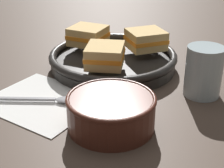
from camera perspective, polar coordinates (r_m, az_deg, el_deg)
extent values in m
plane|color=#47382D|center=(0.73, -3.19, -1.93)|extent=(4.00, 4.00, 0.00)
cube|color=white|center=(0.72, -11.45, -2.70)|extent=(0.24, 0.21, 0.00)
cylinder|color=#4C2319|center=(0.61, -0.15, -4.75)|extent=(0.16, 0.16, 0.06)
cylinder|color=orange|center=(0.60, -0.16, -3.37)|extent=(0.14, 0.14, 0.01)
torus|color=#4C2319|center=(0.59, -0.16, -2.44)|extent=(0.16, 0.16, 0.01)
cube|color=#9E9EA3|center=(0.72, -14.18, -2.42)|extent=(0.11, 0.06, 0.01)
ellipsoid|color=#9E9EA3|center=(0.70, -7.08, -2.60)|extent=(0.06, 0.05, 0.01)
cylinder|color=black|center=(0.86, 0.16, 3.51)|extent=(0.31, 0.31, 0.02)
torus|color=black|center=(0.85, 0.16, 4.82)|extent=(0.32, 0.32, 0.02)
cube|color=#DBB26B|center=(0.90, -3.98, 7.19)|extent=(0.09, 0.08, 0.02)
cube|color=orange|center=(0.90, -4.00, 8.04)|extent=(0.09, 0.08, 0.01)
cube|color=#DBB26B|center=(0.89, -4.03, 8.89)|extent=(0.09, 0.08, 0.02)
cube|color=#DBB26B|center=(0.77, -1.16, 3.80)|extent=(0.10, 0.11, 0.02)
cube|color=orange|center=(0.76, -1.17, 4.78)|extent=(0.11, 0.11, 0.01)
cube|color=#DBB26B|center=(0.76, -1.18, 5.77)|extent=(0.10, 0.11, 0.02)
cube|color=#DBB26B|center=(0.88, 5.60, 6.53)|extent=(0.12, 0.12, 0.02)
cube|color=orange|center=(0.87, 5.64, 7.40)|extent=(0.12, 0.12, 0.01)
cube|color=#DBB26B|center=(0.87, 5.68, 8.27)|extent=(0.12, 0.12, 0.02)
cylinder|color=silver|center=(0.73, 14.99, 2.04)|extent=(0.08, 0.08, 0.11)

